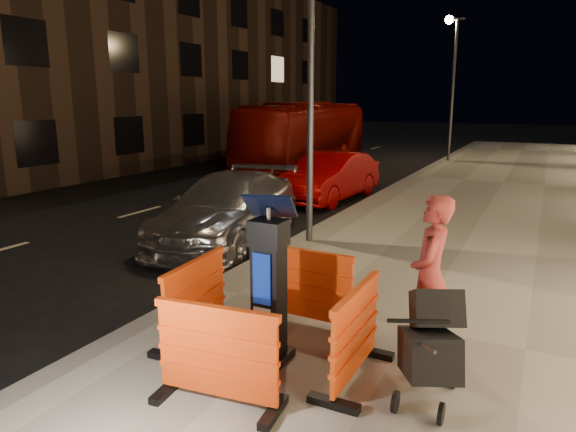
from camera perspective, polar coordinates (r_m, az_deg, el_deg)
The scene contains 15 objects.
ground_plane at distance 7.72m, azimuth -8.79°, elevation -8.87°, with size 120.00×120.00×0.00m, color black.
sidewalk at distance 6.54m, azimuth 13.69°, elevation -12.54°, with size 6.00×60.00×0.15m, color gray.
kerb at distance 7.69m, azimuth -8.81°, elevation -8.35°, with size 0.30×60.00×0.15m, color slate.
parking_kiosk at distance 5.33m, azimuth -2.13°, elevation -7.42°, with size 0.53×0.53×1.68m, color black.
barrier_front at distance 4.74m, azimuth -7.86°, elevation -15.15°, with size 1.21×0.50×0.94m, color #F7450D.
barrier_back at distance 6.25m, azimuth 2.15°, elevation -7.93°, with size 1.21×0.50×0.94m, color #F7450D.
barrier_kerbside at distance 5.95m, azimuth -10.24°, elevation -9.24°, with size 1.21×0.50×0.94m, color #F7450D.
barrier_bldgside at distance 5.11m, azimuth 7.50°, elevation -12.95°, with size 1.21×0.50×0.94m, color #F7450D.
car_silver at distance 10.61m, azimuth -6.60°, elevation -2.75°, with size 1.89×4.64×1.35m, color #B6B6BB.
car_red at distance 14.83m, azimuth 4.61°, elevation 1.78°, with size 1.44×4.12×1.36m, color #8D0405.
bus_doubledecker at distance 22.25m, azimuth 2.04°, elevation 5.52°, with size 2.29×9.80×2.73m, color #810A03.
man at distance 5.64m, azimuth 15.52°, elevation -6.44°, with size 0.63×0.42×1.74m, color maroon.
stroller at distance 4.94m, azimuth 15.40°, elevation -14.07°, with size 0.51×0.78×0.98m, color black.
street_lamp_mid at distance 9.66m, azimuth 2.54°, elevation 14.70°, with size 0.12×0.12×6.00m, color #3F3F44.
street_lamp_far at distance 24.13m, azimuth 17.82°, elevation 13.00°, with size 0.12×0.12×6.00m, color #3F3F44.
Camera 1 is at (4.24, -5.79, 2.84)m, focal length 32.00 mm.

